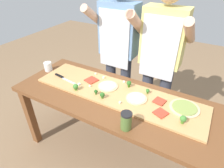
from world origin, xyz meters
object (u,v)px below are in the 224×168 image
Objects in this scene: pizza_whole_white_garlic at (136,98)px; sauce_jar at (126,121)px; broccoli_floret_front_left at (183,119)px; cheese_crumble_a at (79,84)px; chefs_knife at (63,78)px; cook_right at (161,55)px; broccoli_floret_center_right at (96,92)px; broccoli_floret_back_left at (102,95)px; flour_cup at (48,67)px; prep_table at (116,106)px; broccoli_floret_front_right at (129,83)px; cheese_crumble_c at (90,86)px; cheese_crumble_e at (103,77)px; cheese_crumble_d at (124,82)px; pizza_whole_cheese_artichoke at (108,86)px; pizza_slice_center at (161,113)px; broccoli_floret_back_mid at (76,87)px; cheese_crumble_f at (120,103)px; pizza_slice_far_left at (159,101)px; pizza_whole_pesto_green at (184,108)px; cheese_crumble_b at (96,74)px; cook_left at (118,46)px; broccoli_floret_front_mid at (148,91)px; pizza_slice_far_right at (91,80)px.

pizza_whole_white_garlic is 1.30× the size of sauce_jar.
cheese_crumble_a is (-0.96, 0.02, -0.03)m from broccoli_floret_front_left.
chefs_knife is 1.00m from cook_right.
chefs_knife is at bearing 172.28° from broccoli_floret_center_right.
flour_cup is at bearing 169.39° from broccoli_floret_back_left.
prep_table is 0.40m from cheese_crumble_a.
broccoli_floret_front_right reaches higher than cheese_crumble_c.
cheese_crumble_e reaches higher than cheese_crumble_c.
chefs_knife is 0.78m from pizza_whole_white_garlic.
cook_right reaches higher than cheese_crumble_d.
pizza_whole_white_garlic is 0.96× the size of pizza_whole_cheese_artichoke.
cook_right is (0.44, 0.37, 0.20)m from cheese_crumble_e.
pizza_slice_center is 0.77m from broccoli_floret_back_mid.
cheese_crumble_d is (-0.21, 0.18, 0.00)m from pizza_whole_white_garlic.
cheese_crumble_a is (-0.02, 0.08, -0.03)m from broccoli_floret_back_mid.
cheese_crumble_f is (0.36, -0.08, -0.00)m from cheese_crumble_c.
cheese_crumble_e reaches higher than pizza_slice_far_left.
cook_right is at bearing 122.04° from broccoli_floret_front_left.
flour_cup is at bearing 162.83° from sauce_jar.
pizza_whole_pesto_green is (0.69, 0.04, 0.00)m from pizza_whole_cheese_artichoke.
broccoli_floret_back_mid reaches higher than pizza_whole_pesto_green.
pizza_whole_cheese_artichoke is at bearing 169.12° from broccoli_floret_front_left.
broccoli_floret_front_right reaches higher than pizza_whole_pesto_green.
cheese_crumble_b is at bearing -178.17° from cheese_crumble_d.
pizza_whole_white_garlic is 10.76× the size of cheese_crumble_b.
broccoli_floret_back_mid is at bearing -90.22° from cheese_crumble_b.
pizza_whole_cheese_artichoke is at bearing 78.97° from broccoli_floret_center_right.
pizza_whole_white_garlic is 0.72m from cook_left.
broccoli_floret_back_left reaches higher than cheese_crumble_b.
flour_cup is at bearing 174.78° from cheese_crumble_c.
cook_left reaches higher than pizza_whole_pesto_green.
cheese_crumble_b is 0.98× the size of cheese_crumble_d.
chefs_knife is 0.28m from flour_cup.
cook_left is (-0.69, 0.59, 0.20)m from pizza_slice_center.
broccoli_floret_front_left is 0.48× the size of sauce_jar.
broccoli_floret_front_mid is at bearing -3.37° from broccoli_floret_front_right.
flour_cup is at bearing -168.82° from cheese_crumble_d.
broccoli_floret_front_mid reaches higher than pizza_whole_cheese_artichoke.
cook_right reaches higher than broccoli_floret_front_right.
sauce_jar reaches higher than pizza_slice_center.
cook_right is (0.11, 0.64, 0.20)m from cheese_crumble_f.
broccoli_floret_front_right reaches higher than chefs_knife.
cook_right is at bearing 68.25° from broccoli_floret_front_right.
broccoli_floret_front_mid is (0.23, 0.17, 0.15)m from prep_table.
broccoli_floret_center_right is at bearing 167.15° from broccoli_floret_back_left.
broccoli_floret_back_left is 0.27m from broccoli_floret_back_mid.
prep_table is 28.25× the size of broccoli_floret_front_left.
chefs_knife is at bearing -158.93° from pizza_slice_far_right.
pizza_slice_far_right is 0.10m from cheese_crumble_c.
cheese_crumble_a is (0.22, -0.02, 0.00)m from chefs_knife.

